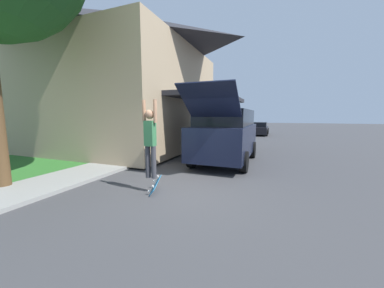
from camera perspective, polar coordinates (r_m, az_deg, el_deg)
ground_plane at (r=6.08m, az=-3.01°, el=-11.42°), size 120.00×120.00×0.00m
lawn at (r=15.42m, az=-21.18°, el=-0.19°), size 10.00×80.00×0.08m
sidewalk at (r=12.87m, az=-6.58°, el=-1.12°), size 1.80×80.00×0.10m
house at (r=14.58m, az=-21.10°, el=16.00°), size 13.48×9.56×8.06m
suv_parked at (r=9.16m, az=9.06°, el=2.59°), size 2.20×5.40×2.93m
car_down_street at (r=23.30m, az=17.36°, el=3.90°), size 1.90×4.16×1.33m
skateboarder at (r=5.49m, az=-11.09°, el=1.54°), size 0.41×0.23×1.98m
skateboard at (r=5.74m, az=-9.76°, el=-10.65°), size 0.36×0.77×0.37m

